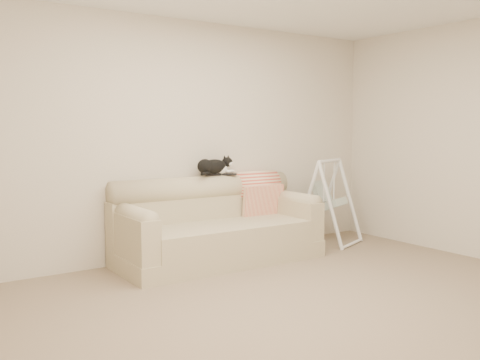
{
  "coord_description": "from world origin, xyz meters",
  "views": [
    {
      "loc": [
        -2.89,
        -3.24,
        1.43
      ],
      "look_at": [
        0.15,
        1.27,
        0.9
      ],
      "focal_mm": 40.0,
      "sensor_mm": 36.0,
      "label": 1
    }
  ],
  "objects_px": {
    "sofa": "(216,228)",
    "remote_b": "(229,174)",
    "tuxedo_cat": "(214,166)",
    "remote_a": "(213,174)",
    "baby_swing": "(328,201)"
  },
  "relations": [
    {
      "from": "sofa",
      "to": "tuxedo_cat",
      "type": "relative_size",
      "value": 4.13
    },
    {
      "from": "remote_a",
      "to": "remote_b",
      "type": "height_order",
      "value": "remote_a"
    },
    {
      "from": "remote_a",
      "to": "tuxedo_cat",
      "type": "bearing_deg",
      "value": -68.74
    },
    {
      "from": "tuxedo_cat",
      "to": "baby_swing",
      "type": "height_order",
      "value": "tuxedo_cat"
    },
    {
      "from": "remote_a",
      "to": "remote_b",
      "type": "distance_m",
      "value": 0.19
    },
    {
      "from": "sofa",
      "to": "remote_a",
      "type": "xyz_separation_m",
      "value": [
        0.12,
        0.25,
        0.56
      ]
    },
    {
      "from": "sofa",
      "to": "tuxedo_cat",
      "type": "distance_m",
      "value": 0.7
    },
    {
      "from": "remote_b",
      "to": "remote_a",
      "type": "bearing_deg",
      "value": 167.85
    },
    {
      "from": "baby_swing",
      "to": "sofa",
      "type": "bearing_deg",
      "value": 179.75
    },
    {
      "from": "sofa",
      "to": "remote_a",
      "type": "relative_size",
      "value": 11.96
    },
    {
      "from": "remote_a",
      "to": "sofa",
      "type": "bearing_deg",
      "value": -115.63
    },
    {
      "from": "sofa",
      "to": "baby_swing",
      "type": "xyz_separation_m",
      "value": [
        1.63,
        -0.01,
        0.17
      ]
    },
    {
      "from": "remote_b",
      "to": "tuxedo_cat",
      "type": "relative_size",
      "value": 0.32
    },
    {
      "from": "sofa",
      "to": "remote_b",
      "type": "bearing_deg",
      "value": 34.38
    },
    {
      "from": "remote_a",
      "to": "remote_b",
      "type": "relative_size",
      "value": 1.08
    }
  ]
}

